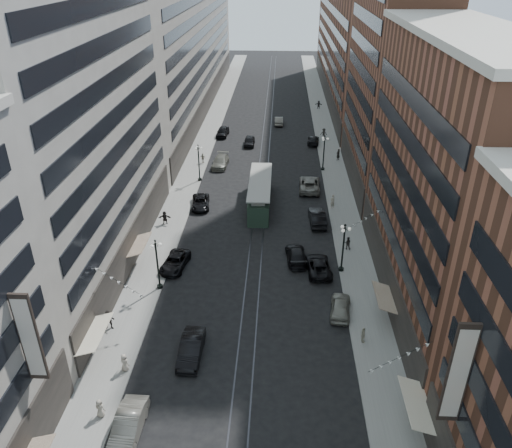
% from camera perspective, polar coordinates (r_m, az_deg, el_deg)
% --- Properties ---
extents(ground, '(220.00, 220.00, 0.00)m').
position_cam_1_polar(ground, '(78.10, 0.84, 6.24)').
color(ground, black).
rests_on(ground, ground).
extents(sidewalk_west, '(4.00, 180.00, 0.15)m').
position_cam_1_polar(sidewalk_west, '(88.40, -6.15, 8.82)').
color(sidewalk_west, gray).
rests_on(sidewalk_west, ground).
extents(sidewalk_east, '(4.00, 180.00, 0.15)m').
position_cam_1_polar(sidewalk_east, '(87.81, 8.35, 8.55)').
color(sidewalk_east, gray).
rests_on(sidewalk_east, ground).
extents(rail_west, '(0.12, 180.00, 0.02)m').
position_cam_1_polar(rail_west, '(87.46, 0.61, 8.72)').
color(rail_west, '#2D2D33').
rests_on(rail_west, ground).
extents(rail_east, '(0.12, 180.00, 0.02)m').
position_cam_1_polar(rail_east, '(87.42, 1.54, 8.70)').
color(rail_east, '#2D2D33').
rests_on(rail_east, ground).
extents(building_west_mid, '(8.00, 36.00, 28.00)m').
position_cam_1_polar(building_west_mid, '(51.63, -19.67, 9.35)').
color(building_west_mid, '#A19C8F').
rests_on(building_west_mid, ground).
extents(building_west_far, '(8.00, 90.00, 26.00)m').
position_cam_1_polar(building_west_far, '(111.25, -7.73, 19.65)').
color(building_west_far, '#A19C8F').
rests_on(building_west_far, ground).
extents(building_east_mid, '(8.00, 30.00, 24.00)m').
position_cam_1_polar(building_east_mid, '(46.29, 21.04, 4.30)').
color(building_east_mid, brown).
rests_on(building_east_mid, ground).
extents(building_east_tower, '(8.00, 26.00, 42.00)m').
position_cam_1_polar(building_east_tower, '(70.37, 15.78, 20.53)').
color(building_east_tower, brown).
rests_on(building_east_tower, ground).
extents(building_east_far, '(8.00, 72.00, 24.00)m').
position_cam_1_polar(building_east_far, '(119.50, 10.39, 19.56)').
color(building_east_far, brown).
rests_on(building_east_far, ground).
extents(lamppost_sw_far, '(1.03, 1.14, 5.52)m').
position_cam_1_polar(lamppost_sw_far, '(49.51, -11.21, -4.35)').
color(lamppost_sw_far, black).
rests_on(lamppost_sw_far, sidewalk_west).
extents(lamppost_sw_mid, '(1.03, 1.14, 5.52)m').
position_cam_1_polar(lamppost_sw_mid, '(73.19, -6.56, 7.11)').
color(lamppost_sw_mid, black).
rests_on(lamppost_sw_mid, sidewalk_west).
extents(lamppost_se_far, '(1.03, 1.14, 5.52)m').
position_cam_1_polar(lamppost_se_far, '(51.99, 9.95, -2.52)').
color(lamppost_se_far, black).
rests_on(lamppost_se_far, sidewalk_east).
extents(lamppost_se_mid, '(1.03, 1.14, 5.52)m').
position_cam_1_polar(lamppost_se_mid, '(77.25, 7.76, 8.19)').
color(lamppost_se_mid, black).
rests_on(lamppost_se_mid, sidewalk_east).
extents(streetcar, '(2.84, 12.84, 3.55)m').
position_cam_1_polar(streetcar, '(65.86, 0.46, 3.43)').
color(streetcar, '#253A2C').
rests_on(streetcar, ground).
extents(car_1, '(1.87, 5.07, 1.66)m').
position_cam_1_polar(car_1, '(38.12, -14.42, -21.44)').
color(car_1, '#68665C').
rests_on(car_1, ground).
extents(car_2, '(2.94, 5.20, 1.37)m').
position_cam_1_polar(car_2, '(53.81, -9.24, -4.32)').
color(car_2, black).
rests_on(car_2, ground).
extents(car_4, '(2.39, 4.66, 1.52)m').
position_cam_1_polar(car_4, '(47.44, 9.63, -9.27)').
color(car_4, gray).
rests_on(car_4, ground).
extents(car_5, '(1.81, 5.01, 1.64)m').
position_cam_1_polar(car_5, '(42.73, -7.42, -13.93)').
color(car_5, black).
rests_on(car_5, ground).
extents(pedestrian_1, '(0.88, 0.70, 1.58)m').
position_cam_1_polar(pedestrian_1, '(42.36, -14.80, -15.06)').
color(pedestrian_1, '#B0A592').
rests_on(pedestrian_1, sidewalk_west).
extents(pedestrian_2, '(1.03, 0.71, 1.93)m').
position_cam_1_polar(pedestrian_2, '(46.49, -16.43, -10.51)').
color(pedestrian_2, black).
rests_on(pedestrian_2, sidewalk_west).
extents(pedestrian_4, '(0.48, 0.92, 1.52)m').
position_cam_1_polar(pedestrian_4, '(44.45, 12.15, -12.30)').
color(pedestrian_4, '#AEA990').
rests_on(pedestrian_4, sidewalk_east).
extents(car_7, '(2.81, 5.10, 1.35)m').
position_cam_1_polar(car_7, '(66.26, -6.36, 2.48)').
color(car_7, black).
rests_on(car_7, ground).
extents(car_8, '(2.51, 5.61, 1.60)m').
position_cam_1_polar(car_8, '(79.22, -4.09, 7.12)').
color(car_8, slate).
rests_on(car_8, ground).
extents(car_9, '(2.32, 4.98, 1.65)m').
position_cam_1_polar(car_9, '(93.43, -3.84, 10.49)').
color(car_9, black).
rests_on(car_9, ground).
extents(car_10, '(2.13, 5.36, 1.73)m').
position_cam_1_polar(car_10, '(62.12, 7.02, 0.78)').
color(car_10, black).
rests_on(car_10, ground).
extents(car_11, '(3.11, 6.27, 1.71)m').
position_cam_1_polar(car_11, '(71.23, 6.13, 4.56)').
color(car_11, slate).
rests_on(car_11, ground).
extents(car_12, '(2.40, 4.95, 1.39)m').
position_cam_1_polar(car_12, '(89.75, 6.56, 9.52)').
color(car_12, black).
rests_on(car_12, ground).
extents(car_13, '(1.84, 4.46, 1.51)m').
position_cam_1_polar(car_13, '(88.41, -0.76, 9.45)').
color(car_13, black).
rests_on(car_13, ground).
extents(car_14, '(1.67, 4.65, 1.52)m').
position_cam_1_polar(car_14, '(100.17, 2.62, 11.72)').
color(car_14, slate).
rests_on(car_14, ground).
extents(pedestrian_5, '(1.58, 0.59, 1.67)m').
position_cam_1_polar(pedestrian_5, '(62.32, -10.39, 0.73)').
color(pedestrian_5, black).
rests_on(pedestrian_5, sidewalk_west).
extents(pedestrian_6, '(1.01, 0.62, 1.60)m').
position_cam_1_polar(pedestrian_6, '(80.50, -6.09, 7.50)').
color(pedestrian_6, '#A8A28B').
rests_on(pedestrian_6, sidewalk_west).
extents(pedestrian_7, '(0.79, 0.50, 1.53)m').
position_cam_1_polar(pedestrian_7, '(57.00, 10.43, -2.15)').
color(pedestrian_7, black).
rests_on(pedestrian_7, sidewalk_east).
extents(pedestrian_8, '(0.84, 0.79, 1.94)m').
position_cam_1_polar(pedestrian_8, '(65.87, 8.73, 2.58)').
color(pedestrian_8, '#B0A692').
rests_on(pedestrian_8, sidewalk_east).
extents(pedestrian_9, '(1.23, 0.55, 1.88)m').
position_cam_1_polar(pedestrian_9, '(92.16, 7.75, 10.21)').
color(pedestrian_9, black).
rests_on(pedestrian_9, sidewalk_east).
extents(car_extra_0, '(2.78, 5.32, 1.43)m').
position_cam_1_polar(car_extra_0, '(52.90, 7.16, -4.74)').
color(car_extra_0, black).
rests_on(car_extra_0, ground).
extents(car_extra_1, '(2.53, 5.27, 1.48)m').
position_cam_1_polar(car_extra_1, '(54.43, 4.61, -3.52)').
color(car_extra_1, black).
rests_on(car_extra_1, ground).
extents(pedestrian_extra_0, '(0.82, 0.79, 1.90)m').
position_cam_1_polar(pedestrian_extra_0, '(82.22, 9.36, 7.84)').
color(pedestrian_extra_0, black).
rests_on(pedestrian_extra_0, sidewalk_east).
extents(pedestrian_extra_1, '(1.67, 0.78, 1.73)m').
position_cam_1_polar(pedestrian_extra_1, '(111.27, 7.17, 13.37)').
color(pedestrian_extra_1, black).
rests_on(pedestrian_extra_1, sidewalk_east).
extents(pedestrian_extra_2, '(0.82, 0.57, 1.53)m').
position_cam_1_polar(pedestrian_extra_2, '(39.56, -17.41, -19.44)').
color(pedestrian_extra_2, gray).
rests_on(pedestrian_extra_2, sidewalk_west).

